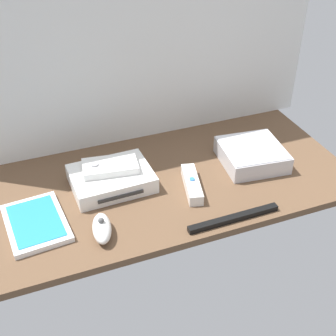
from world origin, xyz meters
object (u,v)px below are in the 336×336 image
(mini_computer, at_px, (252,155))
(remote_nunchuk, at_px, (102,228))
(game_console, at_px, (111,179))
(game_case, at_px, (36,223))
(remote_wand, at_px, (192,184))
(sensor_bar, at_px, (234,218))
(remote_classic_pad, at_px, (110,166))

(mini_computer, height_order, remote_nunchuk, mini_computer)
(game_console, distance_m, game_case, 0.23)
(remote_nunchuk, bearing_deg, game_console, 78.49)
(remote_wand, relative_size, sensor_bar, 0.63)
(remote_nunchuk, bearing_deg, remote_classic_pad, 79.35)
(sensor_bar, bearing_deg, remote_nunchuk, 167.50)
(remote_nunchuk, bearing_deg, sensor_bar, -1.48)
(remote_nunchuk, xyz_separation_m, sensor_bar, (0.31, -0.07, -0.01))
(remote_wand, height_order, sensor_bar, remote_wand)
(mini_computer, distance_m, remote_wand, 0.22)
(game_case, xyz_separation_m, remote_classic_pad, (0.21, 0.10, 0.05))
(remote_classic_pad, bearing_deg, mini_computer, 1.16)
(remote_classic_pad, bearing_deg, remote_nunchuk, -102.91)
(mini_computer, relative_size, remote_wand, 1.23)
(remote_nunchuk, xyz_separation_m, remote_classic_pad, (0.07, 0.19, 0.03))
(game_console, height_order, remote_classic_pad, remote_classic_pad)
(remote_nunchuk, relative_size, sensor_bar, 0.44)
(remote_wand, relative_size, remote_classic_pad, 0.99)
(game_console, relative_size, game_case, 1.07)
(remote_wand, bearing_deg, remote_classic_pad, 165.71)
(mini_computer, height_order, remote_classic_pad, remote_classic_pad)
(mini_computer, bearing_deg, game_case, -175.54)
(game_console, xyz_separation_m, sensor_bar, (0.24, -0.24, -0.01))
(remote_nunchuk, distance_m, sensor_bar, 0.32)
(mini_computer, height_order, remote_wand, mini_computer)
(mini_computer, distance_m, game_case, 0.62)
(mini_computer, bearing_deg, remote_nunchuk, -163.88)
(remote_classic_pad, height_order, sensor_bar, remote_classic_pad)
(game_case, relative_size, remote_nunchuk, 1.88)
(game_console, height_order, mini_computer, mini_computer)
(game_case, distance_m, remote_wand, 0.41)
(remote_classic_pad, bearing_deg, game_case, -146.78)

